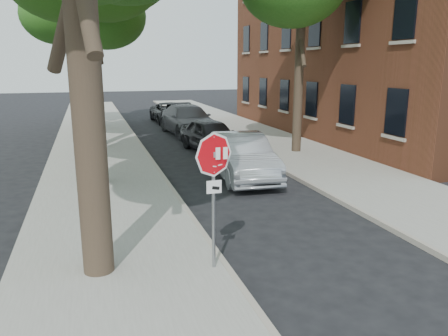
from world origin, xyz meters
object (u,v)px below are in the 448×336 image
Objects in this scene: stop_sign at (214,175)px; car_d at (170,113)px; car_c at (188,120)px; car_a at (211,136)px; car_b at (241,156)px; tree_far at (82,7)px.

stop_sign reaches higher than car_d.
car_c is (3.30, 16.83, -1.13)m from stop_sign.
stop_sign is at bearing -113.18° from car_a.
car_d is at bearing 81.54° from car_a.
car_a is at bearing 74.59° from stop_sign.
stop_sign is 7.34m from car_b.
car_a is 4.86m from car_b.
stop_sign is 17.18m from car_c.
tree_far reaches higher than stop_sign.
car_a is (3.17, 11.50, -1.20)m from stop_sign.
car_a is at bearing -95.97° from car_c.
tree_far is 2.13× the size of car_a.
tree_far reaches higher than car_d.
tree_far reaches higher than car_b.
car_a is 0.77× the size of car_c.
stop_sign reaches higher than car_b.
stop_sign is at bearing -109.06° from car_b.
tree_far is 12.71m from car_a.
stop_sign is 21.88m from tree_far.
car_b is at bearing -92.85° from car_d.
stop_sign is at bearing -105.67° from car_c.
car_c reaches higher than car_d.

